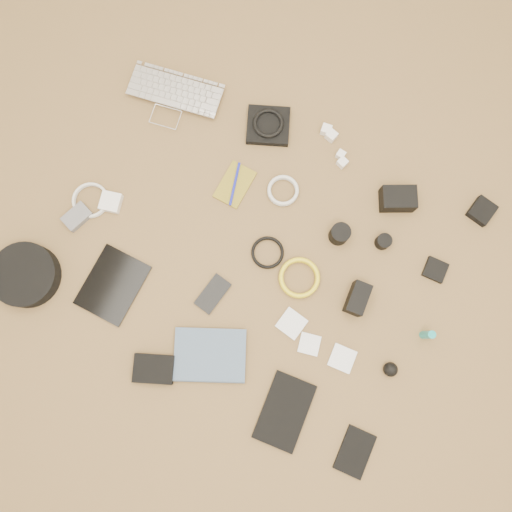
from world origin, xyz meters
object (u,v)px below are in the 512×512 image
at_px(dslr_camera, 398,199).
at_px(paperback, 209,382).
at_px(laptop, 171,103).
at_px(tablet, 113,285).
at_px(phone, 213,294).
at_px(headphone_case, 26,275).

distance_m(dslr_camera, paperback, 0.89).
bearing_deg(laptop, tablet, -88.57).
height_order(phone, paperback, paperback).
xyz_separation_m(dslr_camera, tablet, (-0.76, -0.67, -0.03)).
height_order(dslr_camera, headphone_case, dslr_camera).
relative_size(tablet, paperback, 0.98).
bearing_deg(paperback, laptop, 10.42).
xyz_separation_m(tablet, phone, (0.32, 0.11, -0.00)).
height_order(dslr_camera, paperback, dslr_camera).
bearing_deg(headphone_case, phone, 19.01).
bearing_deg(laptop, paperback, -64.43).
bearing_deg(laptop, headphone_case, -109.87).
relative_size(dslr_camera, paperback, 0.50).
xyz_separation_m(laptop, tablet, (0.11, -0.67, -0.01)).
relative_size(dslr_camera, headphone_case, 0.53).
xyz_separation_m(headphone_case, paperback, (0.71, -0.06, -0.02)).
distance_m(dslr_camera, tablet, 1.02).
distance_m(phone, paperback, 0.29).
xyz_separation_m(phone, headphone_case, (-0.60, -0.21, 0.03)).
distance_m(tablet, headphone_case, 0.29).
distance_m(laptop, headphone_case, 0.78).
distance_m(tablet, phone, 0.34).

